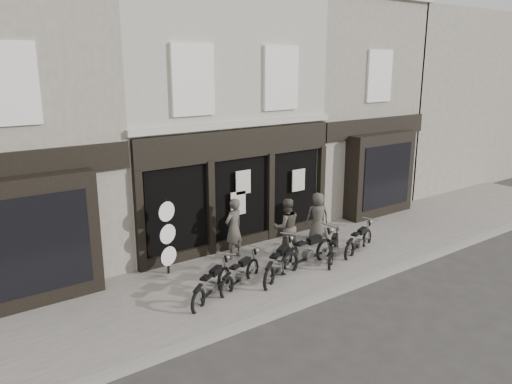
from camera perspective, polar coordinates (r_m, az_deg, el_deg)
ground_plane at (r=14.23m, az=5.18°, el=-9.84°), size 90.00×90.00×0.00m
pavement at (r=14.83m, az=2.85°, el=-8.51°), size 30.00×4.20×0.12m
kerb at (r=13.39m, az=8.80°, el=-11.28°), size 30.00×0.25×0.13m
central_building at (r=17.93m, az=-7.37°, el=8.69°), size 7.30×6.22×8.34m
neighbour_right at (r=21.70m, az=7.68°, el=9.54°), size 5.60×6.73×8.34m
filler_right at (r=28.03m, az=19.80°, el=10.03°), size 11.00×6.00×8.20m
motorcycle_0 at (r=12.83m, az=-5.05°, el=-10.73°), size 1.84×1.30×0.99m
motorcycle_1 at (r=13.45m, az=-1.77°, el=-9.54°), size 1.82×1.05×0.93m
motorcycle_2 at (r=13.97m, az=2.65°, el=-8.39°), size 1.99×1.39×1.06m
motorcycle_3 at (r=14.76m, az=5.98°, el=-7.09°), size 2.32×0.65×1.11m
motorcycle_4 at (r=15.33m, az=8.86°, el=-6.60°), size 1.69×1.41×0.95m
motorcycle_5 at (r=16.08m, az=11.67°, el=-5.70°), size 1.94×0.94×0.97m
man_left at (r=15.01m, az=-2.57°, el=-4.18°), size 0.77×0.60×1.86m
man_centre at (r=15.29m, az=3.46°, el=-3.98°), size 1.04×0.93×1.79m
man_right at (r=16.75m, az=7.04°, el=-2.75°), size 0.92×0.78×1.60m
advert_sign_post at (r=14.05m, az=-10.08°, el=-5.42°), size 0.55×0.36×2.29m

